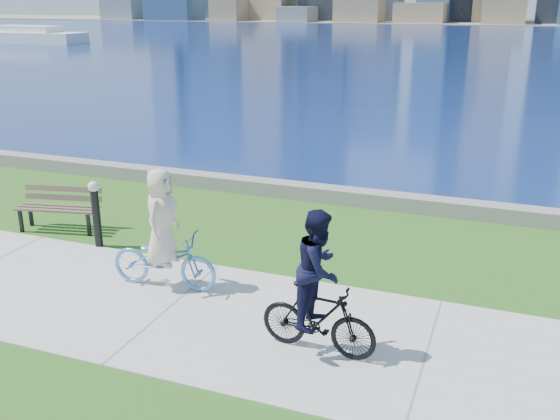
{
  "coord_description": "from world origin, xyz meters",
  "views": [
    {
      "loc": [
        4.78,
        -7.63,
        4.65
      ],
      "look_at": [
        1.07,
        2.12,
        1.1
      ],
      "focal_mm": 40.0,
      "sensor_mm": 36.0,
      "label": 1
    }
  ],
  "objects_px": {
    "cyclist_woman": "(163,244)",
    "cyclist_man": "(319,294)",
    "bollard_lamp": "(96,210)",
    "park_bench": "(60,205)"
  },
  "relations": [
    {
      "from": "bollard_lamp",
      "to": "cyclist_woman",
      "type": "xyz_separation_m",
      "value": [
        2.18,
        -1.13,
        0.01
      ]
    },
    {
      "from": "bollard_lamp",
      "to": "cyclist_man",
      "type": "bearing_deg",
      "value": -22.69
    },
    {
      "from": "park_bench",
      "to": "cyclist_woman",
      "type": "height_order",
      "value": "cyclist_woman"
    },
    {
      "from": "park_bench",
      "to": "cyclist_woman",
      "type": "distance_m",
      "value": 3.91
    },
    {
      "from": "park_bench",
      "to": "cyclist_woman",
      "type": "bearing_deg",
      "value": -37.41
    },
    {
      "from": "cyclist_woman",
      "to": "cyclist_man",
      "type": "relative_size",
      "value": 1.0
    },
    {
      "from": "bollard_lamp",
      "to": "cyclist_man",
      "type": "distance_m",
      "value": 5.64
    },
    {
      "from": "bollard_lamp",
      "to": "park_bench",
      "type": "bearing_deg",
      "value": 157.74
    },
    {
      "from": "bollard_lamp",
      "to": "cyclist_woman",
      "type": "bearing_deg",
      "value": -27.45
    },
    {
      "from": "park_bench",
      "to": "cyclist_man",
      "type": "bearing_deg",
      "value": -34.49
    }
  ]
}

